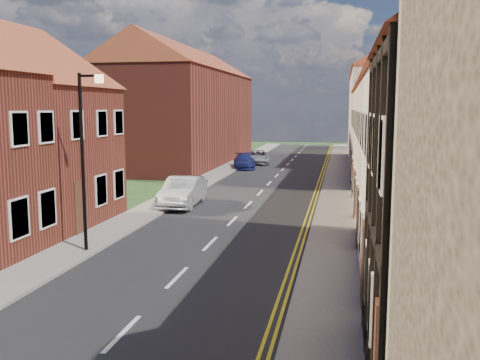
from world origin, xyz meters
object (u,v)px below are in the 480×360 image
object	(u,v)px
lamppost	(85,151)
car_distant	(258,157)
car_mid	(183,192)
car_far	(244,161)

from	to	relation	value
lamppost	car_distant	bearing A→B (deg)	87.82
lamppost	car_mid	xyz separation A→B (m)	(0.61, 9.12, -2.79)
lamppost	car_distant	world-z (taller)	lamppost
car_far	car_distant	xyz separation A→B (m)	(0.53, 3.78, 0.02)
car_mid	car_far	distance (m)	17.10
lamppost	car_mid	world-z (taller)	lamppost
car_far	car_distant	world-z (taller)	car_distant
lamppost	car_mid	size ratio (longest dim) A/B	1.33
lamppost	car_distant	xyz separation A→B (m)	(1.14, 30.00, -2.93)
lamppost	car_far	distance (m)	26.39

